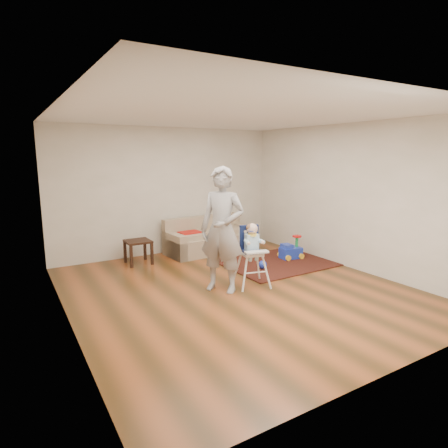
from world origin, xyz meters
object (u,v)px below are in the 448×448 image
toy_ball (263,265)px  adult (222,230)px  sofa (210,235)px  ride_on_toy (291,247)px  side_table (138,252)px  high_chair (252,256)px

toy_ball → adult: adult is taller
sofa → adult: adult is taller
ride_on_toy → sofa: bearing=135.2°
side_table → high_chair: bearing=-61.4°
adult → sofa: bearing=118.9°
adult → high_chair: bearing=46.7°
ride_on_toy → adult: size_ratio=0.24×
high_chair → adult: (-0.52, 0.06, 0.47)m
sofa → toy_ball: (0.20, -1.67, -0.29)m
side_table → sofa: bearing=3.0°
sofa → high_chair: (-0.48, -2.27, 0.12)m
ride_on_toy → toy_ball: 1.00m
sofa → toy_ball: sofa is taller
sofa → ride_on_toy: sofa is taller
ride_on_toy → high_chair: high_chair is taller
toy_ball → ride_on_toy: bearing=17.5°
toy_ball → adult: bearing=-155.7°
sofa → adult: size_ratio=1.04×
toy_ball → high_chair: high_chair is taller
side_table → toy_ball: size_ratio=3.03×
side_table → adult: 2.35m
side_table → high_chair: size_ratio=0.45×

